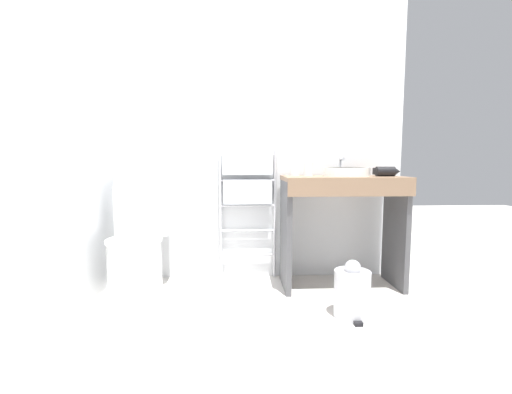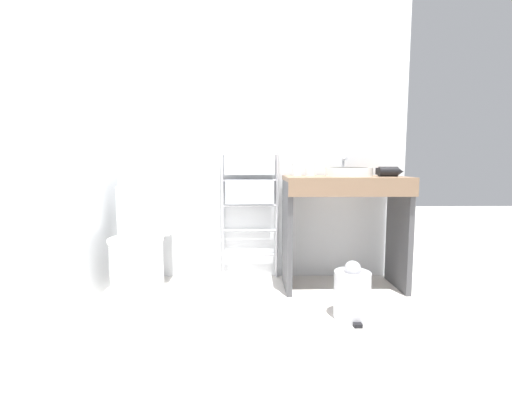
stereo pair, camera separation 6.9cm
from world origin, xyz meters
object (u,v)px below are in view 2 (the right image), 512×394
at_px(cup_near_edge, 310,169).
at_px(cup_near_wall, 297,169).
at_px(towel_radiator, 250,188).
at_px(sink_basin, 349,171).
at_px(trash_bin, 352,293).
at_px(toilet, 140,250).
at_px(hair_dryer, 389,172).

bearing_deg(cup_near_edge, cup_near_wall, 157.08).
relative_size(towel_radiator, sink_basin, 3.07).
distance_m(towel_radiator, trash_bin, 1.17).
bearing_deg(toilet, hair_dryer, 1.97).
relative_size(toilet, towel_radiator, 0.74).
distance_m(towel_radiator, cup_near_edge, 0.52).
bearing_deg(sink_basin, trash_bin, -102.17).
bearing_deg(cup_near_wall, towel_radiator, 168.98).
bearing_deg(hair_dryer, cup_near_edge, 166.54).
xyz_separation_m(cup_near_edge, hair_dryer, (0.58, -0.14, -0.01)).
bearing_deg(trash_bin, towel_radiator, 130.56).
xyz_separation_m(towel_radiator, cup_near_wall, (0.38, -0.07, 0.16)).
relative_size(sink_basin, cup_near_wall, 3.46).
bearing_deg(cup_near_wall, hair_dryer, -14.93).
relative_size(toilet, cup_near_edge, 7.82).
bearing_deg(towel_radiator, cup_near_wall, -11.02).
bearing_deg(trash_bin, cup_near_edge, 104.56).
bearing_deg(towel_radiator, sink_basin, -13.14).
distance_m(sink_basin, hair_dryer, 0.29).
distance_m(cup_near_wall, cup_near_edge, 0.11).
relative_size(towel_radiator, cup_near_edge, 10.51).
relative_size(toilet, hair_dryer, 4.32).
xyz_separation_m(towel_radiator, trash_bin, (0.65, -0.76, -0.61)).
bearing_deg(cup_near_wall, trash_bin, -68.64).
bearing_deg(sink_basin, toilet, -175.04).
xyz_separation_m(cup_near_wall, trash_bin, (0.27, -0.69, -0.77)).
distance_m(towel_radiator, sink_basin, 0.81).
relative_size(towel_radiator, hair_dryer, 5.81).
bearing_deg(towel_radiator, hair_dryer, -13.54).
height_order(cup_near_wall, trash_bin, cup_near_wall).
bearing_deg(towel_radiator, trash_bin, -49.44).
xyz_separation_m(cup_near_edge, trash_bin, (0.17, -0.64, -0.77)).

